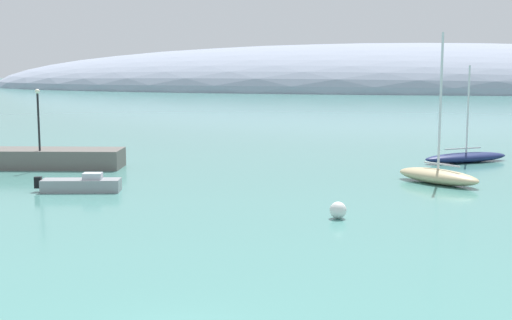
% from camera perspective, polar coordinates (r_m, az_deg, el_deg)
% --- Properties ---
extents(distant_ridge, '(258.86, 77.12, 26.92)m').
position_cam_1_polar(distant_ridge, '(214.38, 11.87, 5.62)').
color(distant_ridge, '#8E99AD').
rests_on(distant_ridge, ground).
extents(sailboat_navy_near_shore, '(7.64, 5.57, 7.89)m').
position_cam_1_polar(sailboat_navy_near_shore, '(60.22, 16.59, 0.25)').
color(sailboat_navy_near_shore, navy).
rests_on(sailboat_navy_near_shore, water).
extents(sailboat_sand_mid_mooring, '(6.08, 5.57, 10.10)m').
position_cam_1_polar(sailboat_sand_mid_mooring, '(49.23, 14.47, -1.17)').
color(sailboat_sand_mid_mooring, '#C6B284').
rests_on(sailboat_sand_mid_mooring, water).
extents(motorboat_grey_foreground, '(5.46, 2.31, 1.20)m').
position_cam_1_polar(motorboat_grey_foreground, '(46.15, -13.93, -1.95)').
color(motorboat_grey_foreground, gray).
rests_on(motorboat_grey_foreground, water).
extents(mooring_buoy_white, '(0.90, 0.90, 0.90)m').
position_cam_1_polar(mooring_buoy_white, '(37.45, 6.64, -4.04)').
color(mooring_buoy_white, silver).
rests_on(mooring_buoy_white, water).
extents(harbor_lamp_post, '(0.36, 0.36, 4.68)m').
position_cam_1_polar(harbor_lamp_post, '(55.79, -17.16, 3.63)').
color(harbor_lamp_post, black).
rests_on(harbor_lamp_post, breakwater_rocks).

